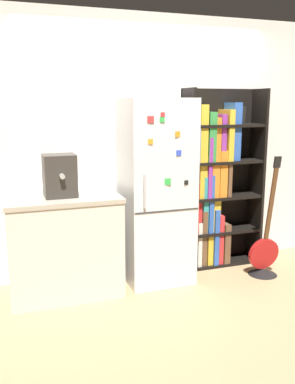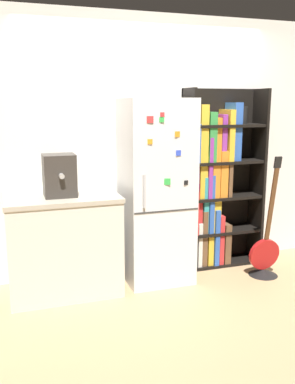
{
  "view_description": "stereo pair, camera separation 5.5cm",
  "coord_description": "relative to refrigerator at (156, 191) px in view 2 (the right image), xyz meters",
  "views": [
    {
      "loc": [
        -1.42,
        -3.68,
        1.73
      ],
      "look_at": [
        -0.09,
        0.15,
        0.89
      ],
      "focal_mm": 40.0,
      "sensor_mm": 36.0,
      "label": 1
    },
    {
      "loc": [
        -1.36,
        -3.69,
        1.73
      ],
      "look_at": [
        -0.09,
        0.15,
        0.89
      ],
      "focal_mm": 40.0,
      "sensor_mm": 36.0,
      "label": 2
    }
  ],
  "objects": [
    {
      "name": "ground_plane",
      "position": [
        0.0,
        -0.15,
        -0.89
      ],
      "size": [
        16.0,
        16.0,
        0.0
      ],
      "primitive_type": "plane",
      "color": "tan"
    },
    {
      "name": "wall_back",
      "position": [
        0.0,
        0.33,
        0.41
      ],
      "size": [
        8.0,
        0.05,
        2.6
      ],
      "color": "white",
      "rests_on": "ground_plane"
    },
    {
      "name": "refrigerator",
      "position": [
        0.0,
        0.0,
        0.0
      ],
      "size": [
        0.64,
        0.63,
        1.78
      ],
      "color": "silver",
      "rests_on": "ground_plane"
    },
    {
      "name": "bookshelf",
      "position": [
        0.71,
        0.16,
        -0.0
      ],
      "size": [
        0.85,
        0.32,
        1.88
      ],
      "color": "black",
      "rests_on": "ground_plane"
    },
    {
      "name": "kitchen_counter",
      "position": [
        -0.91,
        -0.02,
        -0.43
      ],
      "size": [
        1.01,
        0.67,
        0.92
      ],
      "color": "beige",
      "rests_on": "ground_plane"
    },
    {
      "name": "espresso_machine",
      "position": [
        -0.93,
        -0.06,
        0.22
      ],
      "size": [
        0.28,
        0.31,
        0.38
      ],
      "color": "#38332D",
      "rests_on": "kitchen_counter"
    },
    {
      "name": "guitar",
      "position": [
        1.07,
        -0.3,
        -0.71
      ],
      "size": [
        0.33,
        0.3,
        1.24
      ],
      "color": "black",
      "rests_on": "ground_plane"
    }
  ]
}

